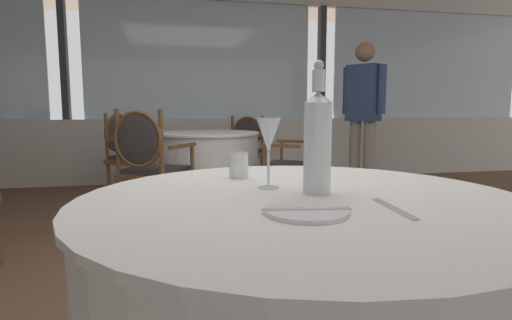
# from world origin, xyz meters

# --- Properties ---
(ground_plane) EXTENTS (14.01, 14.01, 0.00)m
(ground_plane) POSITION_xyz_m (0.00, 0.00, 0.00)
(ground_plane) COLOR brown
(window_wall_far) EXTENTS (10.78, 0.14, 2.64)m
(window_wall_far) POSITION_xyz_m (0.00, 3.57, 1.06)
(window_wall_far) COLOR silver
(window_wall_far) RESTS_ON ground_plane
(side_plate) EXTENTS (0.20, 0.20, 0.01)m
(side_plate) POSITION_xyz_m (-0.11, -1.17, 0.76)
(side_plate) COLOR white
(side_plate) RESTS_ON foreground_table
(butter_knife) EXTENTS (0.21, 0.05, 0.00)m
(butter_knife) POSITION_xyz_m (-0.11, -1.17, 0.76)
(butter_knife) COLOR silver
(butter_knife) RESTS_ON foreground_table
(dinner_fork) EXTENTS (0.03, 0.21, 0.00)m
(dinner_fork) POSITION_xyz_m (0.10, -1.17, 0.75)
(dinner_fork) COLOR silver
(dinner_fork) RESTS_ON foreground_table
(water_bottle) EXTENTS (0.08, 0.08, 0.37)m
(water_bottle) POSITION_xyz_m (-0.01, -0.95, 0.90)
(water_bottle) COLOR white
(water_bottle) RESTS_ON foreground_table
(wine_glass) EXTENTS (0.07, 0.07, 0.21)m
(wine_glass) POSITION_xyz_m (-0.13, -0.85, 0.91)
(wine_glass) COLOR white
(wine_glass) RESTS_ON foreground_table
(water_tumbler) EXTENTS (0.07, 0.07, 0.09)m
(water_tumbler) POSITION_xyz_m (-0.19, -0.65, 0.79)
(water_tumbler) COLOR white
(water_tumbler) RESTS_ON foreground_table
(background_table_0) EXTENTS (1.07, 1.07, 0.75)m
(background_table_0) POSITION_xyz_m (-0.07, 2.09, 0.38)
(background_table_0) COLOR white
(background_table_0) RESTS_ON ground_plane
(dining_chair_0_0) EXTENTS (0.64, 0.65, 0.94)m
(dining_chair_0_0) POSITION_xyz_m (-0.87, 2.62, 0.55)
(dining_chair_0_0) COLOR brown
(dining_chair_0_0) RESTS_ON ground_plane
(dining_chair_0_1) EXTENTS (0.65, 0.64, 0.99)m
(dining_chair_0_1) POSITION_xyz_m (-0.59, 1.28, 0.58)
(dining_chair_0_1) COLOR brown
(dining_chair_0_1) RESTS_ON ground_plane
(dining_chair_0_2) EXTENTS (0.64, 0.65, 0.98)m
(dining_chair_0_2) POSITION_xyz_m (0.75, 1.57, 0.56)
(dining_chair_0_2) COLOR brown
(dining_chair_0_2) RESTS_ON ground_plane
(dining_chair_0_3) EXTENTS (0.65, 0.64, 0.90)m
(dining_chair_0_3) POSITION_xyz_m (0.45, 2.90, 0.53)
(dining_chair_0_3) COLOR brown
(dining_chair_0_3) RESTS_ON ground_plane
(diner_person_0) EXTENTS (0.37, 0.45, 1.73)m
(diner_person_0) POSITION_xyz_m (1.75, 2.34, 0.99)
(diner_person_0) COLOR gray
(diner_person_0) RESTS_ON ground_plane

